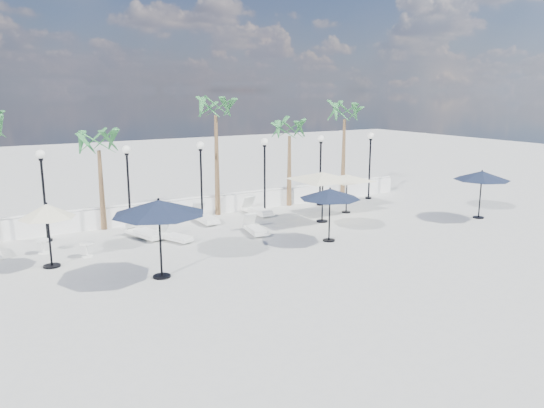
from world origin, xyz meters
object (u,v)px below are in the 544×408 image
lounger_2 (145,232)px  parasol_navy_mid (330,194)px  lounger_3 (255,228)px  parasol_cream_small (47,212)px  parasol_navy_right (482,176)px  lounger_5 (205,217)px  lounger_6 (257,210)px  parasol_cream_sq_a (323,172)px  parasol_navy_left (159,208)px  parasol_cream_sq_b (347,175)px  lounger_4 (174,236)px

lounger_2 → parasol_navy_mid: bearing=-51.3°
lounger_3 → parasol_cream_small: (-8.46, -0.26, 1.79)m
parasol_navy_right → lounger_5: bearing=153.1°
lounger_6 → parasol_cream_sq_a: bearing=-60.6°
lounger_3 → parasol_navy_left: (-5.43, -3.32, 2.18)m
parasol_navy_mid → parasol_navy_right: 8.86m
lounger_3 → parasol_navy_mid: 3.82m
lounger_2 → parasol_navy_left: size_ratio=0.72×
parasol_navy_left → parasol_cream_sq_b: (11.48, 4.49, -0.44)m
lounger_4 → parasol_navy_right: bearing=-38.3°
lounger_3 → lounger_5: bearing=120.0°
parasol_cream_sq_a → parasol_cream_small: parasol_cream_sq_a is taller
parasol_navy_mid → parasol_cream_sq_a: 3.35m
lounger_4 → parasol_cream_sq_a: (7.31, -0.45, 2.18)m
parasol_cream_sq_a → parasol_cream_small: size_ratio=2.23×
lounger_5 → parasol_cream_small: (-7.36, -3.23, 1.77)m
parasol_navy_right → parasol_cream_sq_a: (-7.13, 3.34, 0.28)m
lounger_3 → parasol_cream_sq_a: parasol_cream_sq_a is taller
parasol_navy_mid → parasol_cream_small: size_ratio=1.08×
lounger_3 → parasol_navy_left: size_ratio=0.62×
parasol_cream_sq_a → lounger_6: bearing=124.8°
parasol_cream_sq_b → lounger_3: bearing=-169.1°
parasol_cream_small → parasol_cream_sq_b: bearing=5.6°
lounger_5 → lounger_3: bearing=-70.3°
lounger_2 → parasol_cream_sq_a: 8.64m
lounger_4 → parasol_navy_mid: parasol_navy_mid is taller
parasol_navy_left → parasol_navy_right: 16.37m
parasol_navy_left → parasol_navy_right: (16.37, 0.18, -0.30)m
lounger_5 → parasol_cream_sq_b: parasol_cream_sq_b is taller
lounger_2 → lounger_4: 1.46m
lounger_6 → parasol_navy_left: 9.90m
parasol_cream_sq_b → parasol_navy_mid: bearing=-136.0°
lounger_3 → parasol_navy_mid: parasol_navy_mid is taller
lounger_6 → lounger_5: bearing=176.6°
lounger_4 → parasol_navy_left: 4.94m
parasol_navy_right → parasol_cream_sq_b: bearing=138.6°
lounger_4 → parasol_cream_sq_a: 7.64m
lounger_3 → lounger_5: lounger_5 is taller
lounger_4 → parasol_cream_small: 5.36m
lounger_6 → parasol_cream_small: size_ratio=0.89×
parasol_cream_sq_b → parasol_navy_right: bearing=-41.4°
lounger_3 → lounger_6: (1.82, 3.07, 0.02)m
parasol_navy_mid → parasol_navy_right: (8.84, -0.49, 0.11)m
lounger_4 → parasol_navy_right: 15.04m
lounger_4 → parasol_navy_left: bearing=-139.5°
parasol_navy_mid → parasol_cream_sq_b: bearing=44.0°
parasol_navy_left → parasol_cream_sq_b: parasol_navy_left is taller
parasol_navy_right → parasol_cream_small: size_ratio=1.14×
parasol_navy_mid → parasol_cream_sq_a: bearing=59.0°
parasol_navy_left → lounger_4: bearing=64.0°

